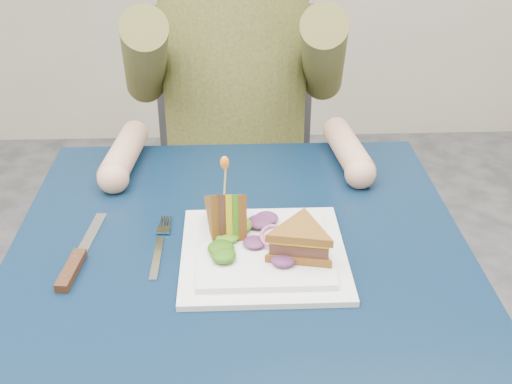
{
  "coord_description": "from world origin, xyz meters",
  "views": [
    {
      "loc": [
        -0.01,
        -0.88,
        1.33
      ],
      "look_at": [
        0.03,
        0.01,
        0.82
      ],
      "focal_mm": 45.0,
      "sensor_mm": 36.0,
      "label": 1
    }
  ],
  "objects_px": {
    "table": "(240,281)",
    "diner": "(234,36)",
    "sandwich_flat": "(300,241)",
    "knife": "(75,263)",
    "chair": "(236,161)",
    "plate": "(264,252)",
    "fork": "(159,248)",
    "sandwich_upright": "(226,214)"
  },
  "relations": [
    {
      "from": "chair",
      "to": "plate",
      "type": "xyz_separation_m",
      "value": [
        0.04,
        -0.71,
        0.2
      ]
    },
    {
      "from": "table",
      "to": "fork",
      "type": "relative_size",
      "value": 4.18
    },
    {
      "from": "table",
      "to": "sandwich_flat",
      "type": "bearing_deg",
      "value": -35.66
    },
    {
      "from": "sandwich_flat",
      "to": "sandwich_upright",
      "type": "xyz_separation_m",
      "value": [
        -0.11,
        0.07,
        0.01
      ]
    },
    {
      "from": "fork",
      "to": "plate",
      "type": "bearing_deg",
      "value": -9.36
    },
    {
      "from": "table",
      "to": "knife",
      "type": "distance_m",
      "value": 0.28
    },
    {
      "from": "plate",
      "to": "knife",
      "type": "xyz_separation_m",
      "value": [
        -0.29,
        -0.01,
        -0.0
      ]
    },
    {
      "from": "chair",
      "to": "sandwich_upright",
      "type": "relative_size",
      "value": 7.72
    },
    {
      "from": "table",
      "to": "chair",
      "type": "relative_size",
      "value": 0.81
    },
    {
      "from": "fork",
      "to": "sandwich_upright",
      "type": "bearing_deg",
      "value": 8.99
    },
    {
      "from": "plate",
      "to": "sandwich_flat",
      "type": "xyz_separation_m",
      "value": [
        0.05,
        -0.02,
        0.04
      ]
    },
    {
      "from": "chair",
      "to": "table",
      "type": "bearing_deg",
      "value": -90.0
    },
    {
      "from": "sandwich_upright",
      "to": "knife",
      "type": "relative_size",
      "value": 0.54
    },
    {
      "from": "fork",
      "to": "sandwich_flat",
      "type": "bearing_deg",
      "value": -13.29
    },
    {
      "from": "plate",
      "to": "sandwich_flat",
      "type": "relative_size",
      "value": 1.88
    },
    {
      "from": "table",
      "to": "sandwich_flat",
      "type": "relative_size",
      "value": 5.42
    },
    {
      "from": "sandwich_flat",
      "to": "knife",
      "type": "xyz_separation_m",
      "value": [
        -0.35,
        0.01,
        -0.04
      ]
    },
    {
      "from": "table",
      "to": "diner",
      "type": "height_order",
      "value": "diner"
    },
    {
      "from": "diner",
      "to": "sandwich_flat",
      "type": "distance_m",
      "value": 0.65
    },
    {
      "from": "sandwich_flat",
      "to": "knife",
      "type": "bearing_deg",
      "value": 178.2
    },
    {
      "from": "chair",
      "to": "knife",
      "type": "bearing_deg",
      "value": -109.46
    },
    {
      "from": "diner",
      "to": "knife",
      "type": "height_order",
      "value": "diner"
    },
    {
      "from": "diner",
      "to": "knife",
      "type": "distance_m",
      "value": 0.69
    },
    {
      "from": "diner",
      "to": "sandwich_upright",
      "type": "bearing_deg",
      "value": -92.15
    },
    {
      "from": "sandwich_flat",
      "to": "knife",
      "type": "relative_size",
      "value": 0.62
    },
    {
      "from": "fork",
      "to": "table",
      "type": "bearing_deg",
      "value": 6.06
    },
    {
      "from": "sandwich_upright",
      "to": "diner",
      "type": "bearing_deg",
      "value": 87.85
    },
    {
      "from": "chair",
      "to": "diner",
      "type": "distance_m",
      "value": 0.39
    },
    {
      "from": "chair",
      "to": "plate",
      "type": "height_order",
      "value": "chair"
    },
    {
      "from": "diner",
      "to": "table",
      "type": "bearing_deg",
      "value": -90.0
    },
    {
      "from": "table",
      "to": "fork",
      "type": "xyz_separation_m",
      "value": [
        -0.13,
        -0.01,
        0.08
      ]
    },
    {
      "from": "chair",
      "to": "fork",
      "type": "distance_m",
      "value": 0.72
    },
    {
      "from": "knife",
      "to": "fork",
      "type": "bearing_deg",
      "value": 18.28
    },
    {
      "from": "plate",
      "to": "sandwich_flat",
      "type": "distance_m",
      "value": 0.07
    },
    {
      "from": "plate",
      "to": "sandwich_upright",
      "type": "xyz_separation_m",
      "value": [
        -0.06,
        0.04,
        0.05
      ]
    },
    {
      "from": "knife",
      "to": "chair",
      "type": "bearing_deg",
      "value": 70.54
    },
    {
      "from": "sandwich_upright",
      "to": "plate",
      "type": "bearing_deg",
      "value": -37.57
    },
    {
      "from": "plate",
      "to": "sandwich_upright",
      "type": "bearing_deg",
      "value": 142.43
    },
    {
      "from": "diner",
      "to": "chair",
      "type": "bearing_deg",
      "value": 90.0
    },
    {
      "from": "table",
      "to": "sandwich_flat",
      "type": "height_order",
      "value": "sandwich_flat"
    },
    {
      "from": "fork",
      "to": "knife",
      "type": "bearing_deg",
      "value": -161.72
    },
    {
      "from": "table",
      "to": "chair",
      "type": "height_order",
      "value": "chair"
    }
  ]
}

